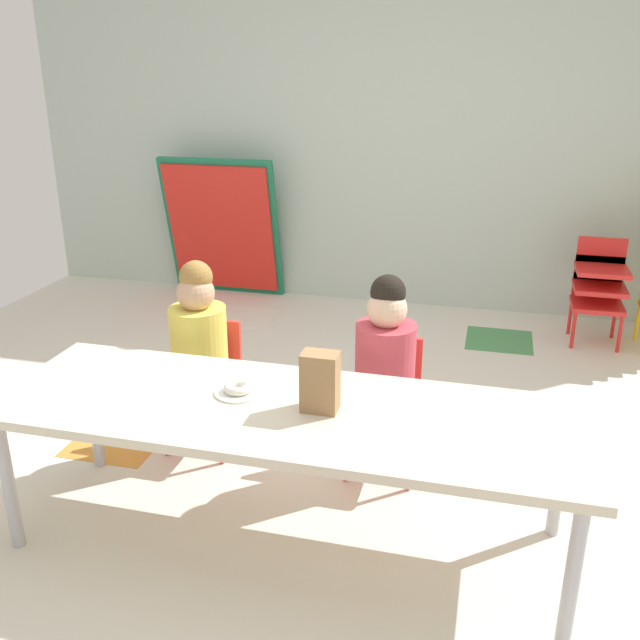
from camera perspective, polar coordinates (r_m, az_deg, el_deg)
name	(u,v)px	position (r m, az deg, el deg)	size (l,w,h in m)	color
ground_plane	(295,466)	(3.28, -2.05, -11.91)	(5.51, 4.91, 0.02)	silver
back_wall	(388,118)	(5.17, 5.65, 16.22)	(5.51, 0.10, 2.73)	#B2C1B7
craft_table	(286,417)	(2.54, -2.80, -8.02)	(2.16, 0.70, 0.58)	beige
seated_child_near_camera	(200,339)	(3.22, -9.89, -1.54)	(0.32, 0.31, 0.92)	red
seated_child_middle_seat	(386,358)	(2.99, 5.43, -3.11)	(0.34, 0.34, 0.92)	red
kid_chair_red_stack	(599,284)	(4.84, 22.02, 2.78)	(0.32, 0.30, 0.68)	red
folded_activity_table	(222,228)	(5.44, -8.07, 7.50)	(0.90, 0.29, 1.09)	#19724C
paper_bag_brown	(320,382)	(2.45, 0.00, -5.12)	(0.13, 0.09, 0.22)	#9E754C
paper_plate_near_edge	(238,392)	(2.63, -6.74, -5.93)	(0.18, 0.18, 0.01)	white
donut_powdered_on_plate	(238,387)	(2.62, -6.76, -5.53)	(0.11, 0.11, 0.03)	white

